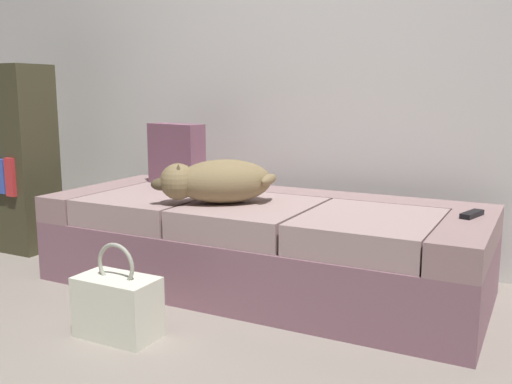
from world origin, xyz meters
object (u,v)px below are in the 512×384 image
(couch, at_px, (261,244))
(dog_tan, at_px, (216,181))
(throw_pillow, at_px, (176,154))
(handbag, at_px, (118,306))
(bookshelf, at_px, (9,158))
(tv_remote, at_px, (472,214))

(couch, xyz_separation_m, dog_tan, (-0.16, -0.15, 0.32))
(couch, relative_size, throw_pillow, 6.18)
(throw_pillow, relative_size, handbag, 0.90)
(bookshelf, bearing_deg, couch, 1.68)
(couch, distance_m, tv_remote, 0.98)
(bookshelf, bearing_deg, tv_remote, 2.97)
(dog_tan, distance_m, tv_remote, 1.13)
(couch, xyz_separation_m, tv_remote, (0.95, 0.09, 0.23))
(tv_remote, bearing_deg, handbag, -127.62)
(couch, bearing_deg, tv_remote, 5.25)
(couch, height_order, throw_pillow, throw_pillow)
(tv_remote, distance_m, bookshelf, 2.64)
(throw_pillow, bearing_deg, handbag, -67.46)
(throw_pillow, distance_m, handbag, 1.19)
(couch, xyz_separation_m, throw_pillow, (-0.65, 0.23, 0.39))
(dog_tan, distance_m, handbag, 0.75)
(tv_remote, relative_size, throw_pillow, 0.44)
(handbag, bearing_deg, couch, 73.52)
(couch, height_order, handbag, couch)
(dog_tan, xyz_separation_m, handbag, (-0.07, -0.63, -0.41))
(couch, xyz_separation_m, handbag, (-0.23, -0.78, -0.09))
(tv_remote, bearing_deg, dog_tan, -151.71)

